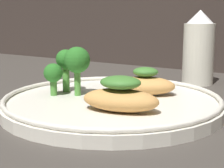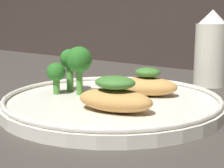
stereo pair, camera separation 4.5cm
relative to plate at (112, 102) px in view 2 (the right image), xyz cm
name	(u,v)px [view 2 (the right image)]	position (x,y,z in cm)	size (l,w,h in cm)	color
ground_plane	(112,113)	(0.00, 0.00, -1.49)	(180.00, 180.00, 1.00)	#3D3833
plate	(112,102)	(0.00, 0.00, 0.00)	(28.99, 28.99, 2.00)	silver
grilled_meat_front	(115,97)	(4.12, -4.46, 2.13)	(9.84, 6.60, 4.10)	tan
grilled_meat_middle	(147,85)	(2.40, 4.76, 1.91)	(9.33, 7.21, 3.86)	tan
broccoli_bunch	(72,64)	(-6.43, -1.04, 4.66)	(6.05, 5.47, 6.72)	#4C8E38
sauce_bottle	(211,50)	(3.25, 23.37, 5.38)	(5.59, 5.59, 13.31)	silver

